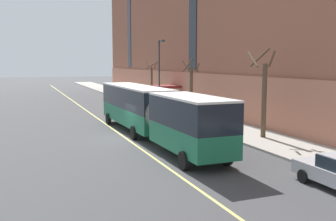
# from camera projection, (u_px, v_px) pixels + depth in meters

# --- Properties ---
(ground_plane) EXTENTS (260.00, 260.00, 0.00)m
(ground_plane) POSITION_uv_depth(u_px,v_px,m) (126.00, 138.00, 28.95)
(ground_plane) COLOR #424244
(sidewalk) EXTENTS (4.71, 160.00, 0.15)m
(sidewalk) POSITION_uv_depth(u_px,v_px,m) (218.00, 124.00, 34.99)
(sidewalk) COLOR #ADA89E
(sidewalk) RESTS_ON ground
(city_bus) EXTENTS (3.29, 20.04, 3.68)m
(city_bus) POSITION_uv_depth(u_px,v_px,m) (152.00, 110.00, 28.39)
(city_bus) COLOR #1E704C
(city_bus) RESTS_ON ground
(parked_car_silver_1) EXTENTS (2.09, 4.27, 1.56)m
(parked_car_silver_1) POSITION_uv_depth(u_px,v_px,m) (198.00, 125.00, 30.23)
(parked_car_silver_1) COLOR #B7B7BC
(parked_car_silver_1) RESTS_ON ground
(parked_car_darkgray_2) EXTENTS (2.08, 4.34, 1.56)m
(parked_car_darkgray_2) POSITION_uv_depth(u_px,v_px,m) (147.00, 107.00, 42.84)
(parked_car_darkgray_2) COLOR #4C4C51
(parked_car_darkgray_2) RESTS_ON ground
(parked_car_green_4) EXTENTS (1.98, 4.39, 1.56)m
(parked_car_green_4) POSITION_uv_depth(u_px,v_px,m) (115.00, 95.00, 57.35)
(parked_car_green_4) COLOR #23603D
(parked_car_green_4) RESTS_ON ground
(parked_car_green_5) EXTENTS (2.06, 4.35, 1.56)m
(parked_car_green_5) POSITION_uv_depth(u_px,v_px,m) (127.00, 99.00, 51.13)
(parked_car_green_5) COLOR #23603D
(parked_car_green_5) RESTS_ON ground
(street_tree_mid_block) EXTENTS (2.05, 1.94, 6.50)m
(street_tree_mid_block) POSITION_uv_depth(u_px,v_px,m) (263.00, 93.00, 28.36)
(street_tree_mid_block) COLOR brown
(street_tree_mid_block) RESTS_ON sidewalk
(street_tree_far_uptown) EXTENTS (1.69, 1.64, 5.93)m
(street_tree_far_uptown) POSITION_uv_depth(u_px,v_px,m) (191.00, 87.00, 40.31)
(street_tree_far_uptown) COLOR brown
(street_tree_far_uptown) RESTS_ON sidewalk
(street_tree_far_downtown) EXTENTS (1.64, 1.55, 5.60)m
(street_tree_far_downtown) POSITION_uv_depth(u_px,v_px,m) (152.00, 82.00, 52.34)
(street_tree_far_downtown) COLOR brown
(street_tree_far_downtown) RESTS_ON sidewalk
(street_lamp) EXTENTS (0.36, 1.48, 7.89)m
(street_lamp) POSITION_uv_depth(u_px,v_px,m) (160.00, 68.00, 43.58)
(street_lamp) COLOR #2D2D30
(street_lamp) RESTS_ON sidewalk
(fire_hydrant) EXTENTS (0.42, 0.24, 0.72)m
(fire_hydrant) POSITION_uv_depth(u_px,v_px,m) (135.00, 100.00, 52.99)
(fire_hydrant) COLOR red
(fire_hydrant) RESTS_ON sidewalk
(lane_centerline) EXTENTS (0.16, 140.00, 0.01)m
(lane_centerline) POSITION_uv_depth(u_px,v_px,m) (117.00, 132.00, 31.74)
(lane_centerline) COLOR #E0D66B
(lane_centerline) RESTS_ON ground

